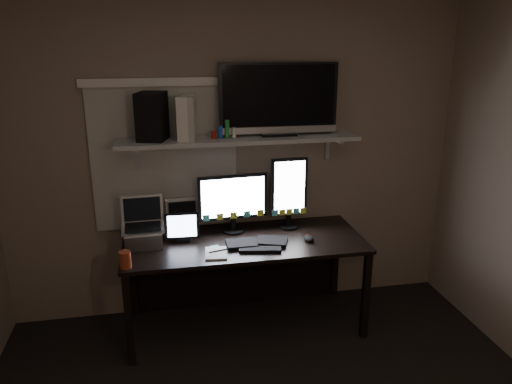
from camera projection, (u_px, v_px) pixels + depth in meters
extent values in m
plane|color=#7D6B59|center=(236.00, 161.00, 3.95)|extent=(3.60, 0.00, 3.60)
cube|color=beige|center=(165.00, 159.00, 3.82)|extent=(1.10, 0.02, 1.10)
cube|color=black|center=(244.00, 242.00, 3.76)|extent=(1.80, 0.75, 0.03)
cube|color=black|center=(237.00, 265.00, 4.20)|extent=(1.80, 0.02, 0.70)
cube|color=black|center=(129.00, 320.00, 3.40)|extent=(0.05, 0.05, 0.70)
cube|color=black|center=(366.00, 296.00, 3.72)|extent=(0.05, 0.05, 0.70)
cube|color=black|center=(133.00, 276.00, 4.03)|extent=(0.05, 0.05, 0.70)
cube|color=black|center=(335.00, 258.00, 4.34)|extent=(0.05, 0.05, 0.70)
cube|color=#A5A4A0|center=(239.00, 139.00, 3.72)|extent=(1.80, 0.35, 0.03)
cube|color=black|center=(233.00, 203.00, 3.85)|extent=(0.54, 0.10, 0.47)
cube|color=black|center=(289.00, 193.00, 3.92)|extent=(0.29, 0.07, 0.58)
cube|color=black|center=(257.00, 243.00, 3.68)|extent=(0.49, 0.26, 0.03)
ellipsoid|color=black|center=(309.00, 238.00, 3.74)|extent=(0.07, 0.11, 0.04)
cube|color=silver|center=(216.00, 253.00, 3.52)|extent=(0.17, 0.23, 0.01)
cube|color=black|center=(182.00, 227.00, 3.71)|extent=(0.26, 0.12, 0.22)
cube|color=black|center=(182.00, 215.00, 3.91)|extent=(0.21, 0.11, 0.26)
cube|color=#B3B3B8|center=(143.00, 224.00, 3.61)|extent=(0.31, 0.25, 0.34)
cylinder|color=maroon|center=(125.00, 260.00, 3.30)|extent=(0.09, 0.09, 0.12)
cube|color=black|center=(278.00, 100.00, 3.71)|extent=(0.90, 0.18, 0.53)
cube|color=silver|center=(187.00, 117.00, 3.61)|extent=(0.16, 0.28, 0.32)
cube|color=black|center=(152.00, 116.00, 3.56)|extent=(0.24, 0.27, 0.34)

